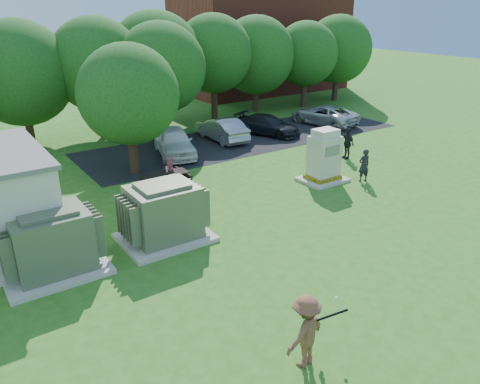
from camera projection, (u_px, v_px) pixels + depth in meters
ground at (314, 272)px, 14.29m from camera, size 120.00×120.00×0.00m
brick_building at (261, 45)px, 42.84m from camera, size 15.00×8.00×8.00m
parking_strip at (247, 138)px, 28.27m from camera, size 20.00×6.00×0.01m
transformer_left at (51, 243)px, 13.97m from camera, size 3.00×2.40×2.07m
transformer_right at (164, 214)px, 15.90m from camera, size 3.00×2.40×2.07m
generator_cabinet at (324, 159)px, 21.18m from camera, size 2.00×1.64×2.44m
picnic_table at (166, 181)px, 20.13m from camera, size 1.96×1.47×0.84m
batter at (306, 331)px, 10.34m from camera, size 1.27×0.90×1.78m
person_by_generator at (364, 165)px, 21.24m from camera, size 0.63×0.48×1.54m
person_at_picnic at (171, 173)px, 20.40m from camera, size 0.74×0.59×1.48m
person_walking_right at (347, 143)px, 24.40m from camera, size 0.53×1.02×1.66m
car_white at (174, 142)px, 24.97m from camera, size 2.88×4.69×1.49m
car_silver_a at (222, 129)px, 27.70m from camera, size 1.61×4.20×1.37m
car_dark at (268, 125)px, 28.92m from camera, size 3.18×4.48×1.20m
car_silver_b at (324, 115)px, 31.32m from camera, size 2.93×4.98×1.30m
batting_equipment at (329, 313)px, 10.51m from camera, size 1.18×0.54×0.09m
tree_row at (127, 66)px, 27.79m from camera, size 41.30×13.30×7.30m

